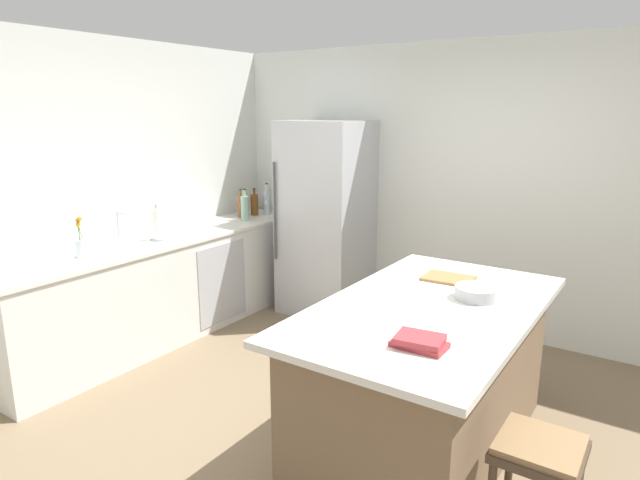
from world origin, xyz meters
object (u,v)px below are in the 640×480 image
(bar_stool, at_px, (538,465))
(flower_vase, at_px, (81,246))
(kitchen_island, at_px, (426,377))
(soda_bottle, at_px, (267,202))
(vinegar_bottle, at_px, (241,206))
(paper_towel_roll, at_px, (157,225))
(mixing_bowl, at_px, (477,293))
(olive_oil_bottle, at_px, (245,205))
(sink_faucet, at_px, (120,228))
(whiskey_bottle, at_px, (254,204))
(refrigerator, at_px, (326,219))
(cutting_board, at_px, (449,278))
(gin_bottle, at_px, (245,207))
(cookbook_stack, at_px, (419,342))
(hot_sauce_bottle, at_px, (267,204))

(bar_stool, xyz_separation_m, flower_vase, (-3.38, 0.07, 0.49))
(kitchen_island, distance_m, soda_bottle, 3.12)
(kitchen_island, relative_size, vinegar_bottle, 6.44)
(kitchen_island, xyz_separation_m, paper_towel_roll, (-2.60, 0.22, 0.58))
(flower_vase, distance_m, mixing_bowl, 2.91)
(paper_towel_roll, relative_size, olive_oil_bottle, 1.10)
(kitchen_island, bearing_deg, sink_faucet, -177.87)
(paper_towel_roll, relative_size, mixing_bowl, 1.22)
(paper_towel_roll, distance_m, olive_oil_bottle, 1.26)
(whiskey_bottle, bearing_deg, sink_faucet, -90.78)
(paper_towel_roll, xyz_separation_m, whiskey_bottle, (-0.06, 1.34, -0.02))
(whiskey_bottle, bearing_deg, refrigerator, 3.35)
(olive_oil_bottle, relative_size, cutting_board, 0.86)
(sink_faucet, relative_size, gin_bottle, 0.93)
(sink_faucet, bearing_deg, whiskey_bottle, 89.22)
(sink_faucet, relative_size, vinegar_bottle, 0.99)
(flower_vase, distance_m, vinegar_bottle, 1.86)
(soda_bottle, xyz_separation_m, olive_oil_bottle, (-0.14, -0.20, -0.02))
(sink_faucet, xyz_separation_m, cutting_board, (2.59, 0.61, -0.14))
(bar_stool, bearing_deg, cookbook_stack, -179.26)
(refrigerator, relative_size, cookbook_stack, 7.58)
(sink_faucet, xyz_separation_m, cookbook_stack, (2.86, -0.46, -0.12))
(bar_stool, bearing_deg, cutting_board, 128.05)
(kitchen_island, bearing_deg, cutting_board, 99.23)
(whiskey_bottle, bearing_deg, paper_towel_roll, -87.63)
(olive_oil_bottle, distance_m, cookbook_stack, 3.54)
(vinegar_bottle, relative_size, cutting_board, 0.92)
(refrigerator, height_order, sink_faucet, refrigerator)
(hot_sauce_bottle, height_order, vinegar_bottle, vinegar_bottle)
(sink_faucet, bearing_deg, soda_bottle, 86.62)
(cookbook_stack, distance_m, cutting_board, 1.11)
(flower_vase, bearing_deg, cookbook_stack, -1.57)
(olive_oil_bottle, relative_size, mixing_bowl, 1.12)
(refrigerator, bearing_deg, kitchen_island, -42.31)
(sink_faucet, distance_m, soda_bottle, 1.78)
(bar_stool, bearing_deg, paper_towel_roll, 166.98)
(whiskey_bottle, xyz_separation_m, cutting_board, (2.57, -1.05, -0.10))
(bar_stool, height_order, hot_sauce_bottle, hot_sauce_bottle)
(bar_stool, distance_m, flower_vase, 3.41)
(vinegar_bottle, bearing_deg, flower_vase, -88.36)
(soda_bottle, bearing_deg, flower_vase, -91.47)
(soda_bottle, distance_m, cutting_board, 2.75)
(flower_vase, xyz_separation_m, soda_bottle, (0.06, 2.16, 0.04))
(soda_bottle, bearing_deg, gin_bottle, -86.49)
(paper_towel_roll, xyz_separation_m, cutting_board, (2.51, 0.29, -0.11))
(refrigerator, bearing_deg, cutting_board, -33.05)
(refrigerator, height_order, whiskey_bottle, refrigerator)
(cookbook_stack, bearing_deg, vinegar_bottle, 145.93)
(sink_faucet, relative_size, cutting_board, 0.91)
(soda_bottle, relative_size, whiskey_bottle, 1.17)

